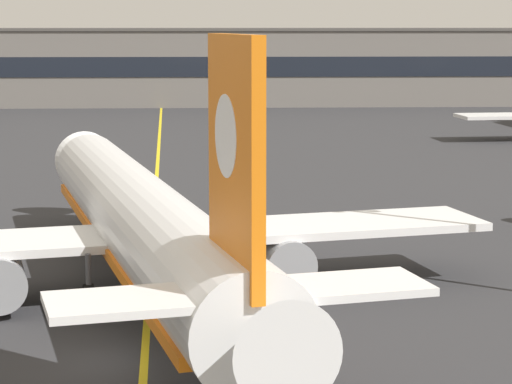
{
  "coord_description": "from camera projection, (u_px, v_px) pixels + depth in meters",
  "views": [
    {
      "loc": [
        3.36,
        -36.11,
        11.98
      ],
      "look_at": [
        5.67,
        12.32,
        4.1
      ],
      "focal_mm": 73.54,
      "sensor_mm": 36.0,
      "label": 1
    }
  ],
  "objects": [
    {
      "name": "safety_cone_by_nose_gear",
      "position": [
        165.0,
        223.0,
        61.88
      ],
      "size": [
        0.44,
        0.44,
        0.55
      ],
      "color": "orange",
      "rests_on": "ground"
    },
    {
      "name": "airliner_foreground",
      "position": [
        142.0,
        223.0,
        45.3
      ],
      "size": [
        32.24,
        41.03,
        11.65
      ],
      "color": "white",
      "rests_on": "ground"
    },
    {
      "name": "terminal_building",
      "position": [
        210.0,
        66.0,
        152.37
      ],
      "size": [
        127.89,
        12.4,
        11.11
      ],
      "color": "slate",
      "rests_on": "ground"
    },
    {
      "name": "ground_plane",
      "position": [
        114.0,
        362.0,
        37.36
      ],
      "size": [
        400.0,
        400.0,
        0.0
      ],
      "primitive_type": "plane",
      "color": "#2D2D30"
    },
    {
      "name": "taxiway_centreline",
      "position": [
        154.0,
        211.0,
        66.94
      ],
      "size": [
        6.8,
        179.89,
        0.01
      ],
      "primitive_type": "cube",
      "rotation": [
        0.0,
        0.0,
        0.04
      ],
      "color": "yellow",
      "rests_on": "ground"
    }
  ]
}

